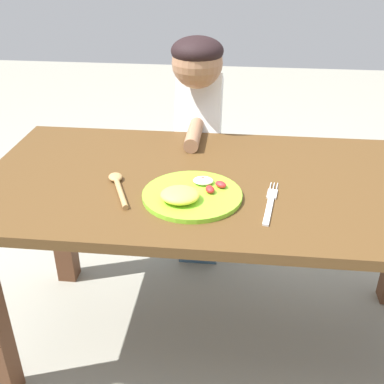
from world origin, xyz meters
name	(u,v)px	position (x,y,z in m)	size (l,w,h in m)	color
ground_plane	(220,340)	(0.00, 0.00, 0.00)	(8.00, 8.00, 0.00)	gray
dining_table	(225,213)	(0.00, 0.00, 0.55)	(1.48, 0.73, 0.67)	#513519
plate	(190,194)	(-0.09, -0.13, 0.68)	(0.28, 0.28, 0.05)	#84D22E
fork	(270,203)	(0.13, -0.13, 0.67)	(0.05, 0.24, 0.01)	silver
spoon	(118,185)	(-0.31, -0.09, 0.68)	(0.11, 0.20, 0.02)	tan
person	(199,146)	(-0.13, 0.46, 0.57)	(0.18, 0.42, 1.01)	#385670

